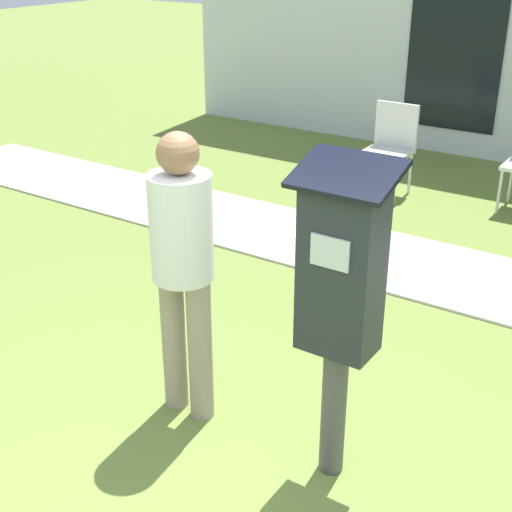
% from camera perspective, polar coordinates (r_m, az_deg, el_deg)
% --- Properties ---
extents(sidewalk, '(12.00, 1.10, 0.02)m').
position_cam_1_polar(sidewalk, '(5.67, 16.83, -1.85)').
color(sidewalk, beige).
rests_on(sidewalk, ground).
extents(parking_meter, '(0.44, 0.31, 1.59)m').
position_cam_1_polar(parking_meter, '(3.15, 6.77, -2.37)').
color(parking_meter, '#4C4C4C').
rests_on(parking_meter, ground).
extents(person_standing, '(0.32, 0.32, 1.58)m').
position_cam_1_polar(person_standing, '(3.62, -5.89, -0.15)').
color(person_standing, gray).
rests_on(person_standing, ground).
extents(outdoor_chair_left, '(0.44, 0.44, 0.90)m').
position_cam_1_polar(outdoor_chair_left, '(7.26, 10.74, 8.95)').
color(outdoor_chair_left, silver).
rests_on(outdoor_chair_left, ground).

